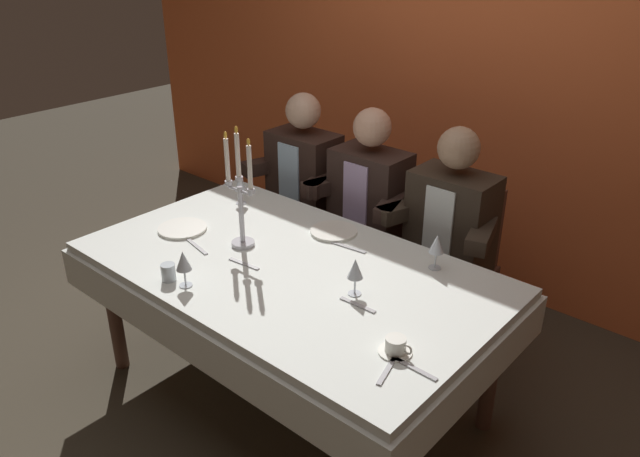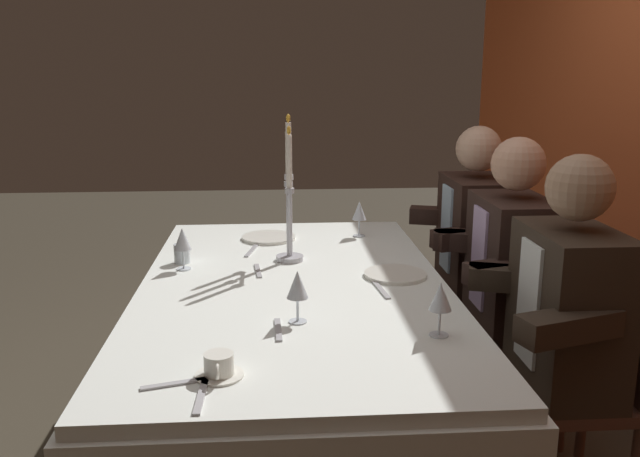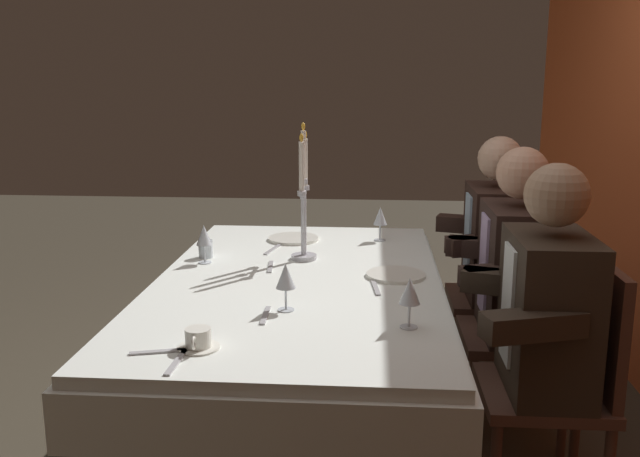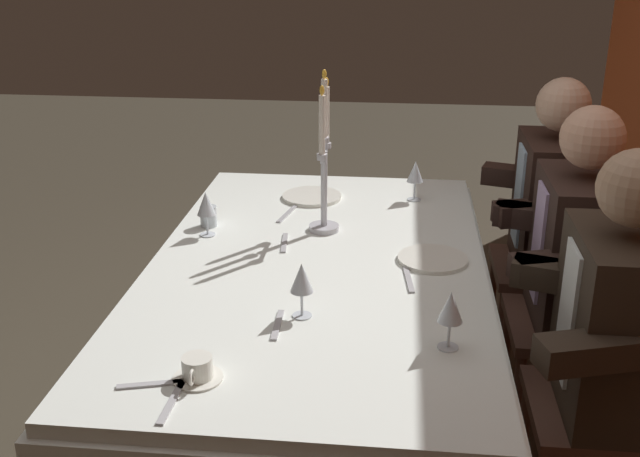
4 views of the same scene
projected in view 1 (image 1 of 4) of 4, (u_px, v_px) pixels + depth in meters
The scene contains 21 objects.
ground_plane at pixel (291, 393), 3.12m from camera, with size 12.00×12.00×0.00m, color #40392B.
back_wall at pixel (481, 69), 3.65m from camera, with size 6.00×0.12×2.70m, color orange.
dining_table at pixel (289, 287), 2.85m from camera, with size 1.94×1.14×0.74m.
candelabra at pixel (240, 199), 2.86m from camera, with size 0.19×0.11×0.59m.
dinner_plate_0 at pixel (182, 228), 3.11m from camera, with size 0.24×0.24×0.01m, color white.
dinner_plate_1 at pixel (334, 231), 3.08m from camera, with size 0.23×0.23×0.01m, color white.
wine_glass_0 at pixel (437, 245), 2.72m from camera, with size 0.07×0.07×0.16m.
wine_glass_1 at pixel (355, 270), 2.52m from camera, with size 0.07×0.07×0.16m.
wine_glass_2 at pixel (240, 184), 3.36m from camera, with size 0.07×0.07×0.16m.
wine_glass_3 at pixel (183, 262), 2.58m from camera, with size 0.07×0.07×0.16m.
water_tumbler_0 at pixel (168, 272), 2.66m from camera, with size 0.06×0.06×0.08m, color silver.
coffee_cup_0 at pixel (396, 346), 2.21m from camera, with size 0.13×0.12×0.06m.
knife_0 at pixel (197, 247), 2.94m from camera, with size 0.19×0.02×0.01m, color #B7B7BC.
fork_1 at pixel (387, 370), 2.13m from camera, with size 0.17×0.02×0.01m, color #B7B7BC.
fork_2 at pixel (244, 264), 2.79m from camera, with size 0.17×0.02×0.01m, color #B7B7BC.
fork_3 at pixel (416, 369), 2.13m from camera, with size 0.17×0.02×0.01m, color #B7B7BC.
knife_4 at pixel (348, 247), 2.94m from camera, with size 0.19×0.02×0.01m, color #B7B7BC.
spoon_5 at pixel (358, 305), 2.49m from camera, with size 0.17×0.02×0.01m, color #B7B7BC.
seated_diner_0 at pixel (305, 174), 3.82m from camera, with size 0.63×0.48×1.24m.
seated_diner_1 at pixel (370, 195), 3.52m from camera, with size 0.63×0.48×1.24m.
seated_diner_2 at pixel (452, 222), 3.21m from camera, with size 0.63×0.48×1.24m.
Camera 1 is at (1.72, -1.75, 2.11)m, focal length 34.98 mm.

